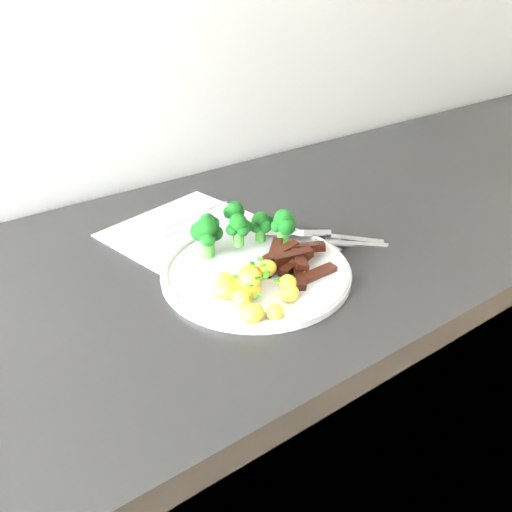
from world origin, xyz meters
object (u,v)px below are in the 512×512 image
at_px(fork, 335,240).
at_px(counter, 271,435).
at_px(potatoes, 249,287).
at_px(knife, 338,239).
at_px(broccoli, 239,225).
at_px(recipe_paper, 214,242).
at_px(beef_strips, 294,260).
at_px(plate, 256,270).

bearing_deg(fork, counter, 122.27).
bearing_deg(potatoes, knife, 13.60).
distance_m(broccoli, potatoes, 0.13).
distance_m(fork, knife, 0.03).
bearing_deg(broccoli, potatoes, -118.21).
relative_size(recipe_paper, fork, 2.61).
xyz_separation_m(broccoli, beef_strips, (0.03, -0.09, -0.03)).
distance_m(broccoli, knife, 0.16).
distance_m(beef_strips, fork, 0.09).
height_order(beef_strips, fork, beef_strips).
height_order(potatoes, knife, potatoes).
height_order(counter, knife, knife).
xyz_separation_m(plate, fork, (0.13, -0.01, 0.01)).
height_order(potatoes, fork, potatoes).
bearing_deg(recipe_paper, beef_strips, -69.30).
relative_size(recipe_paper, knife, 2.44).
relative_size(plate, knife, 1.77).
xyz_separation_m(recipe_paper, fork, (0.13, -0.12, 0.02)).
xyz_separation_m(recipe_paper, knife, (0.15, -0.11, 0.01)).
relative_size(fork, knife, 0.93).
height_order(broccoli, potatoes, broccoli).
xyz_separation_m(plate, knife, (0.15, -0.00, 0.00)).
relative_size(counter, plate, 9.03).
bearing_deg(plate, knife, -0.08).
xyz_separation_m(counter, plate, (-0.08, -0.07, 0.45)).
bearing_deg(plate, broccoli, 76.09).
distance_m(counter, plate, 0.46).
relative_size(beef_strips, fork, 0.83).
distance_m(beef_strips, knife, 0.11).
bearing_deg(potatoes, broccoli, 61.79).
bearing_deg(beef_strips, fork, 6.02).
relative_size(broccoli, potatoes, 1.31).
relative_size(counter, fork, 17.12).
distance_m(potatoes, knife, 0.20).
height_order(recipe_paper, beef_strips, beef_strips).
relative_size(counter, knife, 16.00).
xyz_separation_m(fork, knife, (0.02, 0.01, -0.01)).
distance_m(counter, recipe_paper, 0.45).
xyz_separation_m(broccoli, potatoes, (-0.06, -0.11, -0.02)).
bearing_deg(recipe_paper, counter, -27.48).
bearing_deg(potatoes, recipe_paper, 74.93).
bearing_deg(fork, knife, 34.66).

